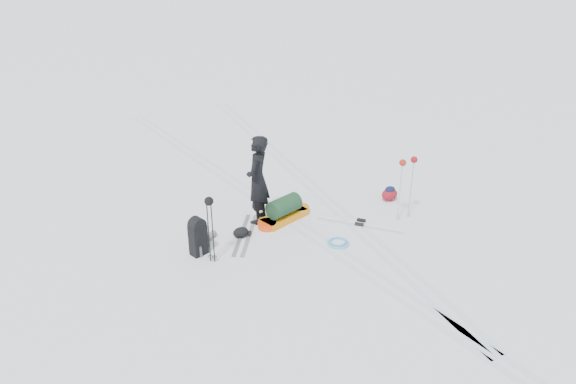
# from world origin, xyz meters

# --- Properties ---
(ground) EXTENTS (200.00, 200.00, 0.00)m
(ground) POSITION_xyz_m (0.00, 0.00, 0.00)
(ground) COLOR white
(ground) RESTS_ON ground
(snow_hill_backdrop) EXTENTS (359.50, 192.00, 162.45)m
(snow_hill_backdrop) POSITION_xyz_m (62.69, 84.02, -69.02)
(snow_hill_backdrop) COLOR white
(snow_hill_backdrop) RESTS_ON ground
(ski_tracks) EXTENTS (3.38, 17.97, 0.01)m
(ski_tracks) POSITION_xyz_m (0.61, 0.88, 0.00)
(ski_tracks) COLOR silver
(ski_tracks) RESTS_ON ground
(skier) EXTENTS (0.84, 0.83, 1.97)m
(skier) POSITION_xyz_m (-0.61, 0.72, 0.98)
(skier) COLOR black
(skier) RESTS_ON ground
(pulk_sled) EXTENTS (1.47, 0.71, 0.54)m
(pulk_sled) POSITION_xyz_m (-0.12, 0.45, 0.21)
(pulk_sled) COLOR orange
(pulk_sled) RESTS_ON ground
(expedition_rucksack) EXTENTS (0.77, 0.69, 0.81)m
(expedition_rucksack) POSITION_xyz_m (-2.22, 0.20, 0.37)
(expedition_rucksack) COLOR black
(expedition_rucksack) RESTS_ON ground
(ski_poles_black) EXTENTS (0.17, 0.17, 1.39)m
(ski_poles_black) POSITION_xyz_m (-2.15, -0.23, 1.14)
(ski_poles_black) COLOR black
(ski_poles_black) RESTS_ON ground
(ski_poles_silver) EXTENTS (0.46, 0.15, 1.45)m
(ski_poles_silver) POSITION_xyz_m (2.14, -0.88, 1.21)
(ski_poles_silver) COLOR silver
(ski_poles_silver) RESTS_ON ground
(touring_skis_grey) EXTENTS (1.25, 1.51, 0.06)m
(touring_skis_grey) POSITION_xyz_m (-1.15, 0.32, 0.01)
(touring_skis_grey) COLOR #94979C
(touring_skis_grey) RESTS_ON ground
(touring_skis_white) EXTENTS (1.38, 1.66, 0.07)m
(touring_skis_white) POSITION_xyz_m (1.19, -0.58, 0.02)
(touring_skis_white) COLOR silver
(touring_skis_white) RESTS_ON ground
(rope_coil) EXTENTS (0.47, 0.47, 0.05)m
(rope_coil) POSITION_xyz_m (0.30, -0.98, 0.03)
(rope_coil) COLOR #59B3D9
(rope_coil) RESTS_ON ground
(small_daypack) EXTENTS (0.50, 0.47, 0.34)m
(small_daypack) POSITION_xyz_m (2.48, -0.04, 0.17)
(small_daypack) COLOR maroon
(small_daypack) RESTS_ON ground
(thermos_pair) EXTENTS (0.19, 0.23, 0.25)m
(thermos_pair) POSITION_xyz_m (-2.22, 0.11, 0.12)
(thermos_pair) COLOR #525459
(thermos_pair) RESTS_ON ground
(stuff_sack) EXTENTS (0.39, 0.33, 0.21)m
(stuff_sack) POSITION_xyz_m (-1.26, 0.31, 0.10)
(stuff_sack) COLOR black
(stuff_sack) RESTS_ON ground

